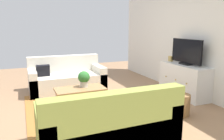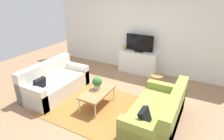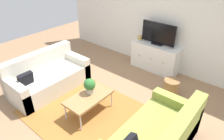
# 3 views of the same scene
# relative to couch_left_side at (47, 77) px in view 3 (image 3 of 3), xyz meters

# --- Properties ---
(ground_plane) EXTENTS (10.00, 10.00, 0.00)m
(ground_plane) POSITION_rel_couch_left_side_xyz_m (1.44, 0.10, -0.28)
(ground_plane) COLOR #997251
(wall_back) EXTENTS (6.40, 0.12, 2.70)m
(wall_back) POSITION_rel_couch_left_side_xyz_m (1.44, 2.65, 1.07)
(wall_back) COLOR silver
(wall_back) RESTS_ON ground_plane
(area_rug) EXTENTS (2.50, 1.90, 0.01)m
(area_rug) POSITION_rel_couch_left_side_xyz_m (1.44, -0.05, -0.27)
(area_rug) COLOR #9E662D
(area_rug) RESTS_ON ground_plane
(couch_left_side) EXTENTS (0.89, 1.78, 0.83)m
(couch_left_side) POSITION_rel_couch_left_side_xyz_m (0.00, 0.00, 0.00)
(couch_left_side) COLOR beige
(couch_left_side) RESTS_ON ground_plane
(coffee_table) EXTENTS (0.50, 0.93, 0.41)m
(coffee_table) POSITION_rel_couch_left_side_xyz_m (1.39, -0.00, 0.10)
(coffee_table) COLOR #A37547
(coffee_table) RESTS_ON ground_plane
(potted_plant) EXTENTS (0.23, 0.23, 0.31)m
(potted_plant) POSITION_rel_couch_left_side_xyz_m (1.33, 0.09, 0.31)
(potted_plant) COLOR #B7B2A8
(potted_plant) RESTS_ON coffee_table
(tv_console) EXTENTS (1.27, 0.47, 0.73)m
(tv_console) POSITION_rel_couch_left_side_xyz_m (1.49, 2.37, 0.08)
(tv_console) COLOR white
(tv_console) RESTS_ON ground_plane
(flat_screen_tv) EXTENTS (0.91, 0.16, 0.57)m
(flat_screen_tv) POSITION_rel_couch_left_side_xyz_m (1.49, 2.39, 0.73)
(flat_screen_tv) COLOR black
(flat_screen_tv) RESTS_ON tv_console
(mantel_clock) EXTENTS (0.11, 0.07, 0.13)m
(mantel_clock) POSITION_rel_couch_left_side_xyz_m (0.98, 2.37, 0.51)
(mantel_clock) COLOR tan
(mantel_clock) RESTS_ON tv_console
(wicker_basket) EXTENTS (0.34, 0.34, 0.38)m
(wicker_basket) POSITION_rel_couch_left_side_xyz_m (2.36, 1.58, -0.09)
(wicker_basket) COLOR olive
(wicker_basket) RESTS_ON ground_plane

